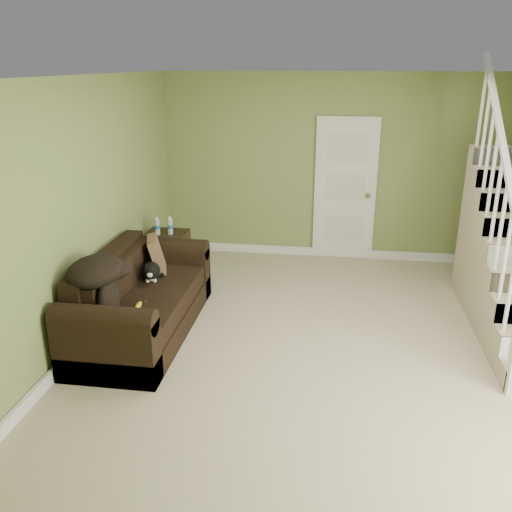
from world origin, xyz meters
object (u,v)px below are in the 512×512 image
(cat, at_px, (150,271))
(sofa, at_px, (139,303))
(side_table, at_px, (167,256))
(banana, at_px, (138,306))

(cat, bearing_deg, sofa, -110.30)
(sofa, height_order, side_table, sofa)
(cat, bearing_deg, side_table, 84.34)
(side_table, height_order, banana, side_table)
(sofa, xyz_separation_m, banana, (0.15, -0.40, 0.16))
(banana, bearing_deg, sofa, 106.54)
(banana, bearing_deg, cat, 95.54)
(sofa, distance_m, cat, 0.40)
(banana, bearing_deg, side_table, 95.48)
(side_table, xyz_separation_m, cat, (0.19, -1.17, 0.24))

